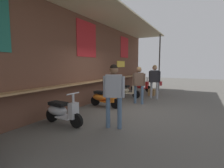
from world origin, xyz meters
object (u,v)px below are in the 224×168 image
at_px(merchandise_crate, 152,92).
at_px(scooter_cream, 126,90).
at_px(scooter_red, 140,86).
at_px(shopper_with_handbag, 155,78).
at_px(shopper_browsing, 114,89).
at_px(scooter_orange, 103,98).
at_px(shopper_passing, 139,81).
at_px(scooter_silver, 61,111).

bearing_deg(merchandise_crate, scooter_cream, 140.28).
bearing_deg(scooter_cream, scooter_red, 87.78).
xyz_separation_m(scooter_red, shopper_with_handbag, (-1.95, -1.44, 0.68)).
xyz_separation_m(scooter_cream, scooter_red, (2.31, 0.00, 0.00)).
relative_size(scooter_red, shopper_browsing, 0.80).
xyz_separation_m(scooter_red, shopper_browsing, (-6.58, -1.49, 0.70)).
xyz_separation_m(scooter_cream, shopper_with_handbag, (0.37, -1.44, 0.68)).
height_order(scooter_orange, shopper_passing, shopper_passing).
bearing_deg(scooter_cream, shopper_passing, -47.50).
bearing_deg(scooter_red, scooter_cream, -88.96).
distance_m(shopper_browsing, merchandise_crate, 5.64).
bearing_deg(merchandise_crate, scooter_silver, 169.95).
xyz_separation_m(scooter_orange, shopper_passing, (1.24, -1.11, 0.63)).
height_order(scooter_orange, shopper_with_handbag, shopper_with_handbag).
height_order(shopper_with_handbag, merchandise_crate, shopper_with_handbag).
bearing_deg(scooter_cream, shopper_with_handbag, 11.96).
distance_m(scooter_red, shopper_with_handbag, 2.52).
relative_size(scooter_silver, shopper_browsing, 0.80).
bearing_deg(shopper_with_handbag, shopper_passing, 161.09).
bearing_deg(scooter_cream, merchandise_crate, 48.05).
bearing_deg(scooter_orange, shopper_passing, 50.68).
height_order(scooter_silver, shopper_passing, shopper_passing).
bearing_deg(merchandise_crate, shopper_passing, -179.01).
bearing_deg(scooter_cream, shopper_browsing, -72.94).
distance_m(scooter_cream, scooter_red, 2.31).
height_order(scooter_red, shopper_browsing, shopper_browsing).
xyz_separation_m(shopper_browsing, merchandise_crate, (5.55, 0.43, -0.91)).
relative_size(scooter_cream, shopper_with_handbag, 0.81).
bearing_deg(shopper_passing, scooter_red, -2.54).
distance_m(scooter_cream, shopper_passing, 1.69).
bearing_deg(scooter_silver, scooter_red, 92.10).
relative_size(shopper_with_handbag, shopper_passing, 1.05).
bearing_deg(scooter_cream, scooter_orange, -92.22).
relative_size(scooter_red, merchandise_crate, 3.09).
bearing_deg(scooter_orange, shopper_browsing, -49.55).
bearing_deg(shopper_browsing, shopper_with_handbag, 161.07).
relative_size(shopper_with_handbag, shopper_browsing, 1.00).
xyz_separation_m(shopper_browsing, shopper_passing, (3.15, 0.39, -0.07)).
distance_m(scooter_orange, shopper_passing, 1.78).
bearing_deg(shopper_browsing, scooter_silver, -92.44).
xyz_separation_m(scooter_orange, shopper_browsing, (-1.91, -1.49, 0.70)).
bearing_deg(shopper_browsing, shopper_passing, 167.48).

